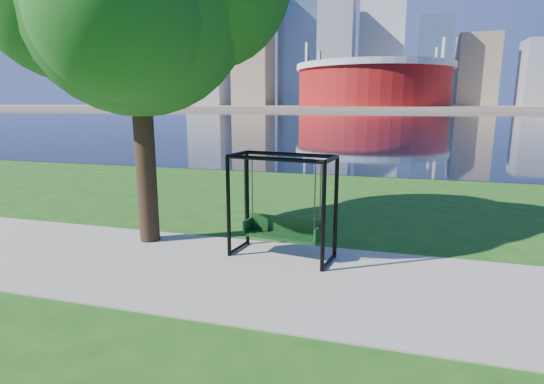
% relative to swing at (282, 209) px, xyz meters
% --- Properties ---
extents(ground, '(900.00, 900.00, 0.00)m').
position_rel_swing_xyz_m(ground, '(0.05, -0.63, -1.11)').
color(ground, '#1E5114').
rests_on(ground, ground).
extents(path, '(120.00, 4.00, 0.03)m').
position_rel_swing_xyz_m(path, '(0.05, -1.13, -1.10)').
color(path, '#9E937F').
rests_on(path, ground).
extents(river, '(900.00, 180.00, 0.02)m').
position_rel_swing_xyz_m(river, '(0.05, 101.37, -1.10)').
color(river, black).
rests_on(river, ground).
extents(far_bank, '(900.00, 228.00, 2.00)m').
position_rel_swing_xyz_m(far_bank, '(0.05, 305.37, -0.11)').
color(far_bank, '#937F60').
rests_on(far_bank, ground).
extents(stadium, '(83.00, 83.00, 32.00)m').
position_rel_swing_xyz_m(stadium, '(-9.95, 234.37, 13.12)').
color(stadium, maroon).
rests_on(stadium, far_bank).
extents(skyline, '(392.00, 66.00, 96.50)m').
position_rel_swing_xyz_m(skyline, '(-4.22, 318.77, 34.78)').
color(skyline, gray).
rests_on(skyline, far_bank).
extents(swing, '(2.36, 1.29, 2.30)m').
position_rel_swing_xyz_m(swing, '(0.00, 0.00, 0.00)').
color(swing, black).
rests_on(swing, ground).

